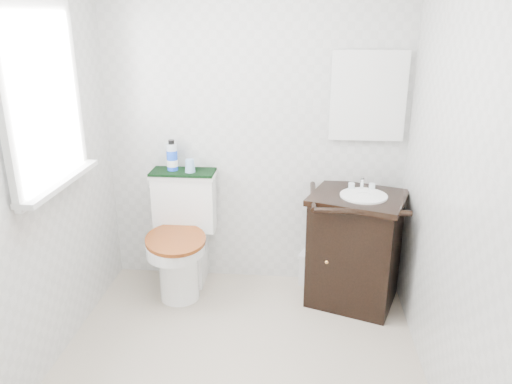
% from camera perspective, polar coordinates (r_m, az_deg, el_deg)
% --- Properties ---
extents(floor, '(2.40, 2.40, 0.00)m').
position_cam_1_polar(floor, '(3.09, -2.40, -20.31)').
color(floor, beige).
rests_on(floor, ground).
extents(wall_back, '(2.40, 0.00, 2.40)m').
position_cam_1_polar(wall_back, '(3.65, -0.19, 7.24)').
color(wall_back, silver).
rests_on(wall_back, ground).
extents(wall_front, '(2.40, 0.00, 2.40)m').
position_cam_1_polar(wall_front, '(1.43, -9.57, -13.91)').
color(wall_front, silver).
rests_on(wall_front, ground).
extents(wall_left, '(0.00, 2.40, 2.40)m').
position_cam_1_polar(wall_left, '(2.86, -25.20, 1.84)').
color(wall_left, silver).
rests_on(wall_left, ground).
extents(wall_right, '(0.00, 2.40, 2.40)m').
position_cam_1_polar(wall_right, '(2.59, 22.12, 0.55)').
color(wall_right, silver).
rests_on(wall_right, ground).
extents(window, '(0.02, 0.70, 0.90)m').
position_cam_1_polar(window, '(2.98, -23.32, 9.73)').
color(window, white).
rests_on(window, wall_left).
extents(mirror, '(0.50, 0.02, 0.60)m').
position_cam_1_polar(mirror, '(3.59, 12.70, 10.64)').
color(mirror, silver).
rests_on(mirror, wall_back).
extents(toilet, '(0.53, 0.70, 0.88)m').
position_cam_1_polar(toilet, '(3.77, -8.42, -5.67)').
color(toilet, white).
rests_on(toilet, floor).
extents(vanity, '(0.75, 0.70, 0.92)m').
position_cam_1_polar(vanity, '(3.62, 11.25, -6.13)').
color(vanity, black).
rests_on(vanity, floor).
extents(trash_bin, '(0.22, 0.19, 0.26)m').
position_cam_1_polar(trash_bin, '(3.91, 6.34, -8.70)').
color(trash_bin, silver).
rests_on(trash_bin, floor).
extents(towel, '(0.47, 0.22, 0.02)m').
position_cam_1_polar(towel, '(3.70, -8.37, 2.27)').
color(towel, black).
rests_on(towel, toilet).
extents(mouthwash_bottle, '(0.08, 0.08, 0.23)m').
position_cam_1_polar(mouthwash_bottle, '(3.71, -9.57, 4.03)').
color(mouthwash_bottle, blue).
rests_on(mouthwash_bottle, towel).
extents(cup, '(0.08, 0.08, 0.10)m').
position_cam_1_polar(cup, '(3.65, -7.55, 3.00)').
color(cup, '#81AAD4').
rests_on(cup, towel).
extents(soap_bar, '(0.06, 0.04, 0.02)m').
position_cam_1_polar(soap_bar, '(3.56, 10.85, 0.38)').
color(soap_bar, '#16636E').
rests_on(soap_bar, vanity).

